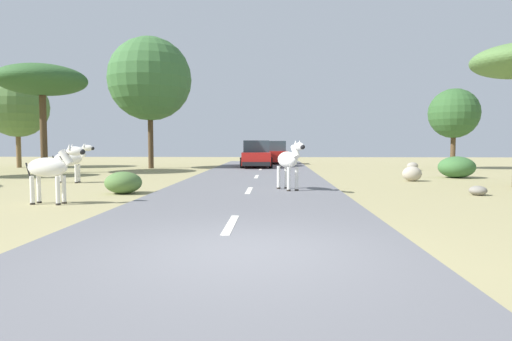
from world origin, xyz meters
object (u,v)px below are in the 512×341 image
object	(u,v)px
zebra_0	(289,160)
rock_4	(412,166)
car_0	(256,155)
tree_7	(17,107)
bush_2	(123,183)
zebra_2	(51,168)
tree_4	(454,114)
tree_5	(42,81)
tree_1	(150,79)
bush_1	(457,167)
rock_0	(478,191)
rock_1	(412,174)
car_1	(274,153)
zebra_1	(70,159)

from	to	relation	value
zebra_0	rock_4	bearing A→B (deg)	-148.84
car_0	zebra_0	bearing A→B (deg)	94.63
zebra_0	tree_7	size ratio (longest dim) A/B	0.28
bush_2	car_0	bearing A→B (deg)	76.31
zebra_2	tree_4	distance (m)	24.02
zebra_2	tree_5	size ratio (longest dim) A/B	0.29
zebra_0	tree_5	xyz separation A→B (m)	(-12.86, 8.47, 3.90)
tree_1	bush_1	world-z (taller)	tree_1
zebra_2	rock_0	bearing A→B (deg)	106.43
bush_1	rock_1	bearing A→B (deg)	-143.98
bush_1	rock_1	distance (m)	3.27
bush_1	tree_4	bearing A→B (deg)	69.32
tree_7	rock_1	xyz separation A→B (m)	(22.72, -9.44, -3.67)
tree_5	tree_7	xyz separation A→B (m)	(-4.52, 5.16, -0.95)
car_0	rock_0	distance (m)	16.62
rock_0	tree_7	bearing A→B (deg)	148.09
tree_4	rock_0	xyz separation A→B (m)	(-4.96, -14.23, -3.32)
tree_4	zebra_0	bearing A→B (deg)	-128.67
car_1	rock_0	world-z (taller)	car_1
rock_4	car_0	bearing A→B (deg)	166.48
car_1	rock_1	distance (m)	16.31
car_0	tree_5	size ratio (longest dim) A/B	0.76
rock_1	zebra_0	bearing A→B (deg)	-141.92
tree_1	rock_0	size ratio (longest dim) A/B	15.85
tree_1	tree_5	xyz separation A→B (m)	(-4.46, -4.69, -0.75)
car_1	rock_0	size ratio (longest dim) A/B	8.37
tree_1	bush_2	bearing A→B (deg)	-77.41
zebra_1	car_0	world-z (taller)	car_0
tree_5	bush_1	world-z (taller)	tree_5
tree_1	rock_0	xyz separation A→B (m)	(14.20, -13.97, -5.53)
rock_1	tree_1	bearing A→B (deg)	146.83
zebra_0	tree_7	bearing A→B (deg)	-63.61
zebra_0	tree_5	size ratio (longest dim) A/B	0.29
zebra_0	bush_2	world-z (taller)	zebra_0
zebra_0	zebra_2	bearing A→B (deg)	1.91
tree_7	bush_1	world-z (taller)	tree_7
car_0	car_1	world-z (taller)	same
car_1	rock_0	bearing A→B (deg)	-74.71
car_0	rock_4	bearing A→B (deg)	164.36
zebra_0	rock_4	xyz separation A→B (m)	(7.74, 11.77, -0.79)
tree_7	bush_1	distance (m)	26.68
tree_4	bush_2	world-z (taller)	tree_4
car_1	rock_4	size ratio (longest dim) A/B	6.65
zebra_0	car_0	size ratio (longest dim) A/B	0.37
tree_4	bush_2	xyz separation A→B (m)	(-16.03, -14.26, -3.11)
bush_1	zebra_0	bearing A→B (deg)	-142.59
tree_7	rock_4	size ratio (longest dim) A/B	9.03
tree_5	rock_4	size ratio (longest dim) A/B	8.74
zebra_0	rock_4	size ratio (longest dim) A/B	2.49
tree_7	rock_4	world-z (taller)	tree_7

